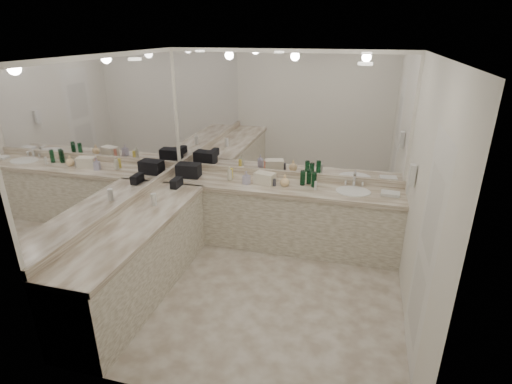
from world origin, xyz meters
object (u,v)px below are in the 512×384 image
(soap_bottle_c, at_px, (285,180))
(cream_cosmetic_case, at_px, (265,178))
(sink, at_px, (353,192))
(soap_bottle_b, at_px, (246,178))
(black_toiletry_bag, at_px, (189,171))
(wall_phone, at_px, (412,175))
(hand_towel, at_px, (390,194))
(soap_bottle_a, at_px, (230,173))

(soap_bottle_c, bearing_deg, cream_cosmetic_case, 175.61)
(cream_cosmetic_case, relative_size, soap_bottle_c, 1.65)
(sink, height_order, soap_bottle_b, soap_bottle_b)
(sink, relative_size, black_toiletry_bag, 1.37)
(wall_phone, height_order, black_toiletry_bag, wall_phone)
(hand_towel, xyz_separation_m, soap_bottle_a, (-2.11, 0.01, 0.08))
(wall_phone, bearing_deg, soap_bottle_b, 168.38)
(hand_towel, distance_m, soap_bottle_a, 2.11)
(soap_bottle_b, bearing_deg, soap_bottle_c, 6.61)
(black_toiletry_bag, xyz_separation_m, soap_bottle_c, (1.37, -0.00, -0.01))
(black_toiletry_bag, relative_size, soap_bottle_a, 1.66)
(black_toiletry_bag, relative_size, soap_bottle_c, 2.00)
(cream_cosmetic_case, bearing_deg, black_toiletry_bag, -163.90)
(cream_cosmetic_case, distance_m, soap_bottle_b, 0.25)
(cream_cosmetic_case, bearing_deg, soap_bottle_a, -166.36)
(soap_bottle_a, bearing_deg, cream_cosmetic_case, -1.45)
(cream_cosmetic_case, distance_m, soap_bottle_a, 0.50)
(soap_bottle_a, bearing_deg, soap_bottle_b, -19.26)
(soap_bottle_b, distance_m, soap_bottle_c, 0.51)
(wall_phone, xyz_separation_m, cream_cosmetic_case, (-1.77, 0.49, -0.37))
(hand_towel, xyz_separation_m, soap_bottle_b, (-1.84, -0.09, 0.07))
(soap_bottle_b, bearing_deg, black_toiletry_bag, 175.93)
(hand_towel, bearing_deg, wall_phone, -72.84)
(wall_phone, xyz_separation_m, soap_bottle_c, (-1.49, 0.47, -0.37))
(sink, height_order, cream_cosmetic_case, cream_cosmetic_case)
(cream_cosmetic_case, xyz_separation_m, soap_bottle_a, (-0.50, 0.01, 0.02))
(wall_phone, xyz_separation_m, soap_bottle_b, (-2.00, 0.41, -0.36))
(sink, xyz_separation_m, soap_bottle_c, (-0.88, -0.03, 0.09))
(hand_towel, relative_size, soap_bottle_b, 1.25)
(sink, distance_m, soap_bottle_a, 1.66)
(hand_towel, height_order, soap_bottle_a, soap_bottle_a)
(sink, distance_m, wall_phone, 0.91)
(soap_bottle_b, bearing_deg, soap_bottle_a, 160.74)
(cream_cosmetic_case, xyz_separation_m, soap_bottle_b, (-0.23, -0.08, 0.01))
(black_toiletry_bag, relative_size, soap_bottle_b, 1.77)
(soap_bottle_b, bearing_deg, hand_towel, 2.70)
(cream_cosmetic_case, height_order, hand_towel, cream_cosmetic_case)
(cream_cosmetic_case, height_order, soap_bottle_b, soap_bottle_b)
(soap_bottle_a, height_order, soap_bottle_c, soap_bottle_a)
(black_toiletry_bag, bearing_deg, wall_phone, -9.38)
(black_toiletry_bag, distance_m, soap_bottle_b, 0.86)
(wall_phone, height_order, soap_bottle_a, wall_phone)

